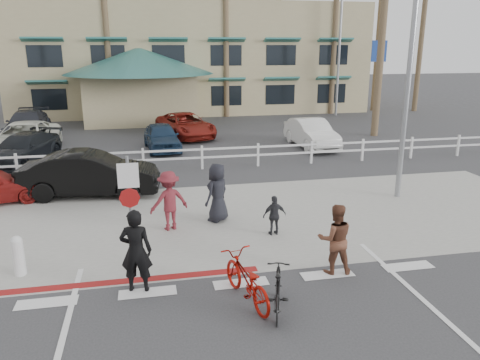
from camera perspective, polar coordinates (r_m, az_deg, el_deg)
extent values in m
plane|color=#333335|center=(9.93, 0.84, -14.15)|extent=(140.00, 140.00, 0.00)
cube|color=#333335|center=(8.31, 4.01, -20.93)|extent=(12.00, 16.00, 0.01)
cube|color=gray|center=(13.93, -3.16, -4.92)|extent=(22.00, 7.00, 0.01)
cube|color=#333335|center=(17.69, -5.09, -0.35)|extent=(40.00, 5.00, 0.01)
cube|color=#333335|center=(26.90, -7.47, 5.29)|extent=(50.00, 16.00, 0.01)
cube|color=maroon|center=(10.86, -16.63, -12.01)|extent=(7.00, 0.25, 0.02)
imported|color=#900B04|center=(9.56, 0.76, -12.05)|extent=(1.09, 1.97, 0.98)
imported|color=black|center=(10.01, -12.56, -8.45)|extent=(0.73, 0.54, 1.82)
imported|color=black|center=(9.28, 4.64, -13.24)|extent=(0.87, 1.61, 0.93)
imported|color=brown|center=(10.79, 11.52, -7.05)|extent=(0.89, 0.74, 1.64)
imported|color=maroon|center=(13.14, -8.64, -2.52)|extent=(1.23, 0.93, 1.69)
imported|color=#27272B|center=(12.75, 4.23, -4.33)|extent=(0.67, 0.32, 1.12)
imported|color=black|center=(13.62, -2.78, -1.56)|extent=(1.00, 0.99, 1.74)
imported|color=black|center=(16.79, -17.78, 0.72)|extent=(4.77, 2.04, 1.53)
imported|color=silver|center=(24.62, -24.77, 4.66)|extent=(2.77, 5.42, 1.47)
imported|color=black|center=(22.59, -24.93, 3.48)|extent=(3.13, 4.74, 1.28)
imported|color=#172B45|center=(23.43, -9.51, 5.22)|extent=(1.88, 3.97, 1.31)
imported|color=silver|center=(24.01, 8.68, 5.65)|extent=(1.66, 4.37, 1.42)
imported|color=#22242C|center=(29.17, -24.49, 6.24)|extent=(2.16, 4.99, 1.43)
imported|color=maroon|center=(26.60, -6.66, 6.65)|extent=(3.46, 5.24, 1.34)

